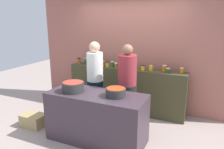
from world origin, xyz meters
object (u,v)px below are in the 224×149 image
at_px(preserve_jar_4, 101,62).
at_px(cooking_pot_center, 116,92).
at_px(preserve_jar_14, 168,70).
at_px(cook_with_tongs, 95,87).
at_px(cooking_pot_left, 73,87).
at_px(cook_in_cap, 127,93).
at_px(preserve_jar_5, 103,64).
at_px(preserve_jar_8, 116,65).
at_px(preserve_jar_7, 113,64).
at_px(preserve_jar_15, 182,70).
at_px(preserve_jar_9, 129,66).
at_px(bread_crate, 34,120).
at_px(preserve_jar_2, 90,62).
at_px(preserve_jar_13, 164,68).
at_px(preserve_jar_6, 108,64).
at_px(preserve_jar_12, 151,68).
at_px(preserve_jar_3, 94,62).
at_px(preserve_jar_11, 143,68).
at_px(preserve_jar_1, 86,61).
at_px(preserve_jar_10, 134,66).
at_px(preserve_jar_0, 79,61).

height_order(preserve_jar_4, cooking_pot_center, preserve_jar_4).
xyz_separation_m(preserve_jar_14, cook_with_tongs, (-1.28, -0.76, -0.31)).
height_order(cooking_pot_left, cook_in_cap, cook_in_cap).
xyz_separation_m(preserve_jar_5, preserve_jar_8, (0.36, -0.03, -0.00)).
height_order(preserve_jar_7, preserve_jar_15, preserve_jar_7).
bearing_deg(preserve_jar_9, bread_crate, -135.66).
bearing_deg(preserve_jar_15, cooking_pot_center, -120.48).
relative_size(preserve_jar_8, cook_with_tongs, 0.07).
xyz_separation_m(preserve_jar_4, cook_with_tongs, (0.33, -0.89, -0.32)).
xyz_separation_m(preserve_jar_2, cook_with_tongs, (0.59, -0.82, -0.33)).
distance_m(preserve_jar_13, cooking_pot_left, 1.98).
distance_m(preserve_jar_5, cook_in_cap, 1.23).
bearing_deg(preserve_jar_15, preserve_jar_13, 179.41).
xyz_separation_m(preserve_jar_6, preserve_jar_12, (1.01, 0.02, 0.00)).
distance_m(preserve_jar_3, preserve_jar_11, 1.24).
distance_m(preserve_jar_1, preserve_jar_10, 1.26).
xyz_separation_m(preserve_jar_4, preserve_jar_5, (0.10, -0.11, -0.01)).
bearing_deg(preserve_jar_10, preserve_jar_2, -178.87).
height_order(preserve_jar_12, cook_in_cap, cook_in_cap).
distance_m(preserve_jar_1, preserve_jar_11, 1.48).
height_order(preserve_jar_1, cooking_pot_left, preserve_jar_1).
distance_m(preserve_jar_8, preserve_jar_15, 1.41).
distance_m(preserve_jar_0, cooking_pot_center, 2.08).
relative_size(preserve_jar_9, bread_crate, 0.29).
bearing_deg(preserve_jar_15, preserve_jar_10, -177.40).
relative_size(preserve_jar_8, preserve_jar_12, 1.02).
height_order(preserve_jar_0, preserve_jar_1, preserve_jar_0).
relative_size(cooking_pot_center, bread_crate, 0.72).
bearing_deg(preserve_jar_9, cooking_pot_left, -109.23).
xyz_separation_m(preserve_jar_6, cook_in_cap, (0.78, -0.79, -0.33)).
distance_m(preserve_jar_12, cook_in_cap, 0.91).
bearing_deg(preserve_jar_14, preserve_jar_3, 176.25).
relative_size(preserve_jar_3, preserve_jar_11, 1.14).
xyz_separation_m(preserve_jar_6, preserve_jar_14, (1.39, -0.04, -0.00)).
distance_m(preserve_jar_11, preserve_jar_12, 0.17).
relative_size(preserve_jar_2, preserve_jar_12, 1.27).
bearing_deg(cook_with_tongs, preserve_jar_2, 126.07).
xyz_separation_m(preserve_jar_0, preserve_jar_6, (0.78, 0.00, -0.02)).
distance_m(preserve_jar_6, preserve_jar_10, 0.64).
relative_size(preserve_jar_1, cooking_pot_center, 0.40).
height_order(preserve_jar_0, preserve_jar_8, preserve_jar_0).
xyz_separation_m(preserve_jar_15, cooking_pot_center, (-0.85, -1.44, -0.14)).
relative_size(preserve_jar_1, preserve_jar_15, 1.27).
xyz_separation_m(preserve_jar_2, bread_crate, (-0.47, -1.47, -0.97)).
xyz_separation_m(preserve_jar_14, cook_in_cap, (-0.61, -0.75, -0.33)).
bearing_deg(cook_in_cap, preserve_jar_6, 134.62).
relative_size(preserve_jar_1, cook_in_cap, 0.08).
bearing_deg(preserve_jar_10, preserve_jar_14, -6.28).
bearing_deg(preserve_jar_10, preserve_jar_3, 178.12).
height_order(cooking_pot_left, bread_crate, cooking_pot_left).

